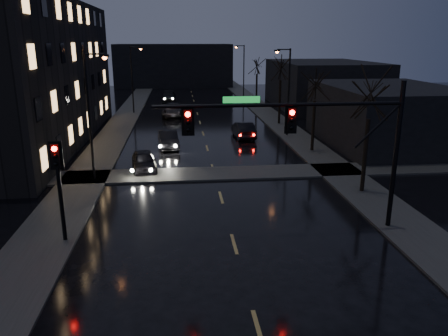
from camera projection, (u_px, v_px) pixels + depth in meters
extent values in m
cube|color=#2D2D2B|center=(118.00, 129.00, 44.27)|extent=(3.00, 140.00, 0.12)
cube|color=#2D2D2B|center=(282.00, 125.00, 45.96)|extent=(3.00, 140.00, 0.12)
cube|color=#2D2D2B|center=(215.00, 174.00, 29.36)|extent=(40.00, 3.00, 0.12)
cube|color=black|center=(9.00, 73.00, 37.03)|extent=(12.00, 30.00, 12.00)
cube|color=black|center=(387.00, 115.00, 37.38)|extent=(10.00, 14.00, 5.00)
cube|color=black|center=(323.00, 84.00, 58.38)|extent=(12.00, 18.00, 6.00)
cube|color=black|center=(174.00, 65.00, 84.75)|extent=(22.00, 10.00, 8.00)
cylinder|color=black|center=(395.00, 157.00, 20.08)|extent=(0.22, 0.22, 7.00)
cylinder|color=black|center=(280.00, 105.00, 18.83)|extent=(11.00, 0.16, 0.16)
cylinder|color=black|center=(378.00, 126.00, 19.56)|extent=(2.05, 0.10, 2.05)
cube|color=#0C591E|center=(241.00, 100.00, 18.60)|extent=(1.60, 0.04, 0.28)
cube|color=black|center=(188.00, 122.00, 18.62)|extent=(0.35, 0.28, 1.05)
sphere|color=#FF0705|center=(188.00, 114.00, 18.37)|extent=(0.22, 0.22, 0.22)
cube|color=black|center=(291.00, 120.00, 19.07)|extent=(0.35, 0.28, 1.05)
sphere|color=#FF0705|center=(292.00, 113.00, 18.82)|extent=(0.22, 0.22, 0.22)
cylinder|color=black|center=(61.00, 196.00, 18.95)|extent=(0.18, 0.18, 4.40)
cube|color=black|center=(56.00, 156.00, 18.44)|extent=(0.35, 0.28, 1.05)
sphere|color=#FF0705|center=(54.00, 149.00, 18.20)|extent=(0.22, 0.22, 0.22)
cylinder|color=black|center=(365.00, 157.00, 25.30)|extent=(0.24, 0.24, 4.40)
cylinder|color=black|center=(313.00, 126.00, 34.89)|extent=(0.24, 0.24, 4.12)
cylinder|color=black|center=(280.00, 103.00, 46.26)|extent=(0.24, 0.24, 4.68)
cylinder|color=black|center=(257.00, 90.00, 59.68)|extent=(0.24, 0.24, 4.29)
cylinder|color=black|center=(89.00, 119.00, 27.00)|extent=(0.16, 0.16, 8.00)
cylinder|color=black|center=(94.00, 54.00, 25.97)|extent=(1.20, 0.10, 0.10)
cube|color=black|center=(104.00, 56.00, 26.05)|extent=(0.50, 0.25, 0.15)
sphere|color=orange|center=(105.00, 57.00, 26.08)|extent=(0.28, 0.28, 0.28)
cylinder|color=black|center=(132.00, 81.00, 52.77)|extent=(0.16, 0.16, 8.00)
cylinder|color=black|center=(135.00, 47.00, 51.74)|extent=(1.20, 0.10, 0.10)
cube|color=black|center=(140.00, 48.00, 51.82)|extent=(0.50, 0.25, 0.15)
sphere|color=orange|center=(140.00, 49.00, 51.85)|extent=(0.28, 0.28, 0.28)
cylinder|color=black|center=(289.00, 93.00, 40.01)|extent=(0.16, 0.16, 8.00)
cylinder|color=black|center=(284.00, 49.00, 38.85)|extent=(1.20, 0.10, 0.10)
cube|color=black|center=(277.00, 51.00, 38.82)|extent=(0.50, 0.25, 0.15)
sphere|color=orange|center=(277.00, 52.00, 38.85)|extent=(0.28, 0.28, 0.28)
cylinder|color=black|center=(244.00, 72.00, 66.73)|extent=(0.16, 0.16, 8.00)
cylinder|color=black|center=(240.00, 46.00, 65.57)|extent=(1.20, 0.10, 0.10)
cube|color=black|center=(236.00, 46.00, 65.54)|extent=(0.50, 0.25, 0.15)
sphere|color=orange|center=(236.00, 47.00, 65.57)|extent=(0.28, 0.28, 0.28)
imported|color=black|center=(144.00, 161.00, 30.14)|extent=(2.10, 4.12, 1.34)
imported|color=black|center=(168.00, 140.00, 36.50)|extent=(1.95, 4.39, 1.40)
imported|color=black|center=(173.00, 110.00, 51.64)|extent=(2.65, 5.63, 1.55)
imported|color=black|center=(169.00, 96.00, 64.52)|extent=(2.12, 4.97, 1.43)
imported|color=black|center=(243.00, 130.00, 40.30)|extent=(1.83, 4.55, 1.47)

